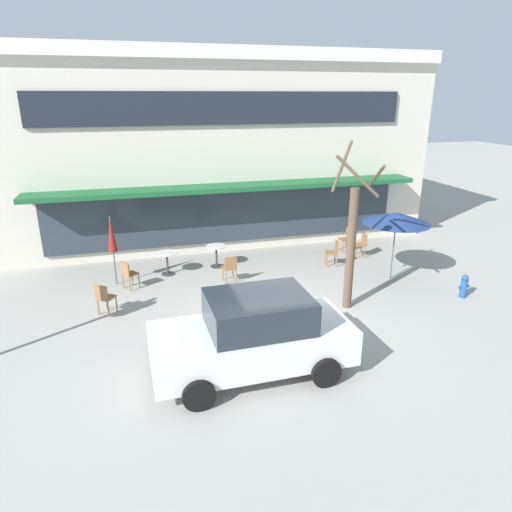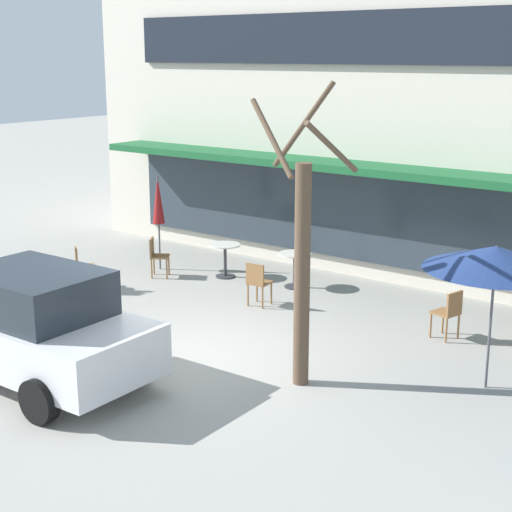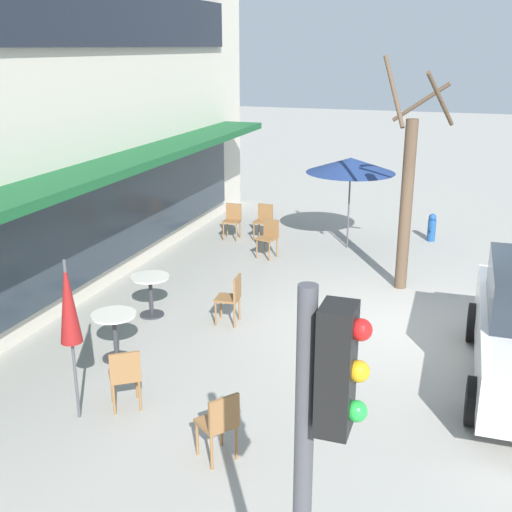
{
  "view_description": "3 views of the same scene",
  "coord_description": "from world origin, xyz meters",
  "px_view_note": "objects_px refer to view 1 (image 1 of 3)",
  "views": [
    {
      "loc": [
        -3.54,
        -10.21,
        5.65
      ],
      "look_at": [
        0.06,
        2.55,
        0.95
      ],
      "focal_mm": 32.0,
      "sensor_mm": 36.0,
      "label": 1
    },
    {
      "loc": [
        8.23,
        -9.0,
        4.9
      ],
      "look_at": [
        -0.43,
        2.51,
        1.16
      ],
      "focal_mm": 55.0,
      "sensor_mm": 36.0,
      "label": 2
    },
    {
      "loc": [
        -10.44,
        -0.83,
        4.68
      ],
      "look_at": [
        0.47,
        2.87,
        0.9
      ],
      "focal_mm": 45.0,
      "sensor_mm": 36.0,
      "label": 3
    }
  ],
  "objects_px": {
    "cafe_chair_0": "(104,297)",
    "cafe_chair_2": "(128,273)",
    "cafe_table_streetside": "(167,260)",
    "cafe_chair_1": "(230,267)",
    "patio_umbrella_cream_folded": "(397,218)",
    "fire_hydrant": "(464,286)",
    "patio_umbrella_green_folded": "(111,235)",
    "cafe_chair_4": "(347,238)",
    "parked_sedan": "(254,335)",
    "cafe_chair_3": "(333,251)",
    "cafe_chair_5": "(361,243)",
    "street_tree": "(351,241)",
    "cafe_table_near_wall": "(216,253)"
  },
  "relations": [
    {
      "from": "cafe_chair_0",
      "to": "cafe_chair_2",
      "type": "distance_m",
      "value": 1.74
    },
    {
      "from": "cafe_table_streetside",
      "to": "cafe_chair_1",
      "type": "height_order",
      "value": "cafe_chair_1"
    },
    {
      "from": "patio_umbrella_cream_folded",
      "to": "fire_hydrant",
      "type": "xyz_separation_m",
      "value": [
        1.25,
        -1.89,
        -1.67
      ]
    },
    {
      "from": "patio_umbrella_green_folded",
      "to": "cafe_chair_4",
      "type": "xyz_separation_m",
      "value": [
        8.44,
        1.01,
        -1.1
      ]
    },
    {
      "from": "cafe_chair_0",
      "to": "fire_hydrant",
      "type": "bearing_deg",
      "value": -9.49
    },
    {
      "from": "patio_umbrella_green_folded",
      "to": "cafe_chair_2",
      "type": "bearing_deg",
      "value": -52.52
    },
    {
      "from": "parked_sedan",
      "to": "fire_hydrant",
      "type": "distance_m",
      "value": 7.26
    },
    {
      "from": "cafe_chair_4",
      "to": "parked_sedan",
      "type": "height_order",
      "value": "parked_sedan"
    },
    {
      "from": "cafe_chair_1",
      "to": "cafe_chair_2",
      "type": "relative_size",
      "value": 1.0
    },
    {
      "from": "cafe_chair_1",
      "to": "cafe_chair_4",
      "type": "xyz_separation_m",
      "value": [
        4.95,
        1.86,
        0.0
      ]
    },
    {
      "from": "cafe_chair_1",
      "to": "cafe_chair_3",
      "type": "bearing_deg",
      "value": 7.86
    },
    {
      "from": "cafe_chair_3",
      "to": "cafe_chair_5",
      "type": "distance_m",
      "value": 1.48
    },
    {
      "from": "cafe_chair_3",
      "to": "cafe_chair_0",
      "type": "bearing_deg",
      "value": -166.6
    },
    {
      "from": "parked_sedan",
      "to": "street_tree",
      "type": "distance_m",
      "value": 4.25
    },
    {
      "from": "patio_umbrella_green_folded",
      "to": "street_tree",
      "type": "bearing_deg",
      "value": -28.98
    },
    {
      "from": "cafe_chair_0",
      "to": "fire_hydrant",
      "type": "distance_m",
      "value": 10.24
    },
    {
      "from": "patio_umbrella_green_folded",
      "to": "cafe_chair_5",
      "type": "relative_size",
      "value": 2.47
    },
    {
      "from": "cafe_table_streetside",
      "to": "cafe_chair_4",
      "type": "xyz_separation_m",
      "value": [
        6.8,
        0.61,
        0.01
      ]
    },
    {
      "from": "patio_umbrella_green_folded",
      "to": "cafe_chair_5",
      "type": "height_order",
      "value": "patio_umbrella_green_folded"
    },
    {
      "from": "parked_sedan",
      "to": "street_tree",
      "type": "xyz_separation_m",
      "value": [
        3.38,
        2.35,
        1.06
      ]
    },
    {
      "from": "patio_umbrella_green_folded",
      "to": "street_tree",
      "type": "relative_size",
      "value": 0.49
    },
    {
      "from": "cafe_chair_0",
      "to": "cafe_chair_2",
      "type": "relative_size",
      "value": 1.0
    },
    {
      "from": "cafe_table_near_wall",
      "to": "cafe_chair_0",
      "type": "xyz_separation_m",
      "value": [
        -3.6,
        -2.78,
        0.01
      ]
    },
    {
      "from": "cafe_chair_4",
      "to": "parked_sedan",
      "type": "bearing_deg",
      "value": -129.12
    },
    {
      "from": "fire_hydrant",
      "to": "patio_umbrella_cream_folded",
      "type": "bearing_deg",
      "value": 123.47
    },
    {
      "from": "cafe_table_streetside",
      "to": "cafe_chair_5",
      "type": "relative_size",
      "value": 0.85
    },
    {
      "from": "patio_umbrella_cream_folded",
      "to": "fire_hydrant",
      "type": "distance_m",
      "value": 2.82
    },
    {
      "from": "patio_umbrella_cream_folded",
      "to": "fire_hydrant",
      "type": "relative_size",
      "value": 3.12
    },
    {
      "from": "cafe_table_streetside",
      "to": "cafe_chair_4",
      "type": "height_order",
      "value": "cafe_chair_4"
    },
    {
      "from": "cafe_chair_3",
      "to": "patio_umbrella_green_folded",
      "type": "bearing_deg",
      "value": 177.49
    },
    {
      "from": "cafe_chair_0",
      "to": "cafe_table_streetside",
      "type": "bearing_deg",
      "value": 52.9
    },
    {
      "from": "cafe_chair_0",
      "to": "cafe_chair_4",
      "type": "bearing_deg",
      "value": 19.78
    },
    {
      "from": "cafe_table_streetside",
      "to": "patio_umbrella_cream_folded",
      "type": "distance_m",
      "value": 7.48
    },
    {
      "from": "cafe_chair_2",
      "to": "parked_sedan",
      "type": "relative_size",
      "value": 0.21
    },
    {
      "from": "cafe_table_near_wall",
      "to": "cafe_chair_3",
      "type": "height_order",
      "value": "cafe_chair_3"
    },
    {
      "from": "cafe_chair_4",
      "to": "street_tree",
      "type": "height_order",
      "value": "street_tree"
    },
    {
      "from": "cafe_table_streetside",
      "to": "cafe_chair_1",
      "type": "relative_size",
      "value": 0.85
    },
    {
      "from": "patio_umbrella_cream_folded",
      "to": "cafe_chair_3",
      "type": "relative_size",
      "value": 2.47
    },
    {
      "from": "patio_umbrella_cream_folded",
      "to": "parked_sedan",
      "type": "distance_m",
      "value": 7.01
    },
    {
      "from": "cafe_chair_1",
      "to": "cafe_table_streetside",
      "type": "bearing_deg",
      "value": 146.03
    },
    {
      "from": "patio_umbrella_cream_folded",
      "to": "cafe_chair_0",
      "type": "height_order",
      "value": "patio_umbrella_cream_folded"
    },
    {
      "from": "cafe_chair_0",
      "to": "cafe_chair_4",
      "type": "height_order",
      "value": "same"
    },
    {
      "from": "cafe_chair_1",
      "to": "cafe_chair_5",
      "type": "relative_size",
      "value": 1.0
    },
    {
      "from": "cafe_chair_0",
      "to": "parked_sedan",
      "type": "xyz_separation_m",
      "value": [
        3.14,
        -3.7,
        0.35
      ]
    },
    {
      "from": "cafe_chair_0",
      "to": "cafe_chair_3",
      "type": "relative_size",
      "value": 1.0
    },
    {
      "from": "cafe_chair_5",
      "to": "cafe_chair_1",
      "type": "bearing_deg",
      "value": -168.09
    },
    {
      "from": "cafe_chair_2",
      "to": "patio_umbrella_green_folded",
      "type": "bearing_deg",
      "value": 127.48
    },
    {
      "from": "patio_umbrella_green_folded",
      "to": "patio_umbrella_cream_folded",
      "type": "relative_size",
      "value": 1.0
    },
    {
      "from": "cafe_chair_1",
      "to": "cafe_chair_5",
      "type": "bearing_deg",
      "value": 11.91
    },
    {
      "from": "cafe_chair_2",
      "to": "fire_hydrant",
      "type": "relative_size",
      "value": 1.26
    }
  ]
}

